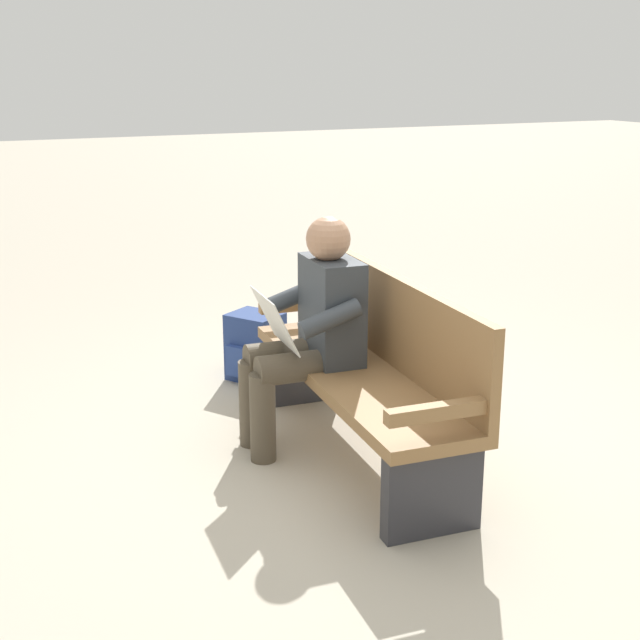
% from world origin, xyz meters
% --- Properties ---
extents(ground_plane, '(40.00, 40.00, 0.00)m').
position_xyz_m(ground_plane, '(0.00, 0.00, 0.00)').
color(ground_plane, '#B7AD99').
extents(bench_near, '(1.83, 0.62, 0.90)m').
position_xyz_m(bench_near, '(-0.01, -0.07, 0.46)').
color(bench_near, olive).
rests_on(bench_near, ground).
extents(person_seated, '(0.59, 0.60, 1.18)m').
position_xyz_m(person_seated, '(0.24, 0.14, 0.63)').
color(person_seated, '#33383D').
rests_on(person_seated, ground).
extents(backpack, '(0.39, 0.38, 0.42)m').
position_xyz_m(backpack, '(1.27, 0.05, 0.21)').
color(backpack, navy).
rests_on(backpack, ground).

